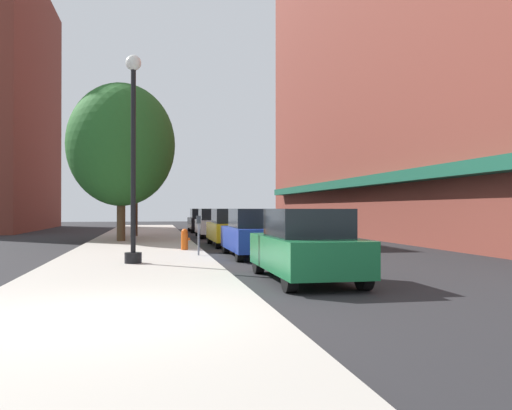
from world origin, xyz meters
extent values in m
plane|color=#232326|center=(4.00, 18.00, 0.00)|extent=(90.00, 90.00, 0.00)
cube|color=#A8A399|center=(0.00, 19.00, 0.06)|extent=(4.80, 50.00, 0.12)
cube|color=brown|center=(15.00, 22.00, 11.23)|extent=(6.00, 40.00, 22.46)
cube|color=#144C38|center=(11.65, 22.00, 3.10)|extent=(0.90, 34.00, 0.50)
cube|color=brown|center=(-11.00, 37.00, 9.70)|extent=(6.00, 18.00, 19.41)
cylinder|color=black|center=(0.02, 7.70, 0.27)|extent=(0.48, 0.48, 0.30)
cylinder|color=black|center=(0.02, 7.70, 3.02)|extent=(0.14, 0.14, 5.20)
sphere|color=silver|center=(0.02, 7.70, 5.80)|extent=(0.44, 0.44, 0.44)
cylinder|color=#E05614|center=(1.73, 12.42, 0.43)|extent=(0.26, 0.26, 0.62)
sphere|color=#E05614|center=(1.73, 12.42, 0.79)|extent=(0.24, 0.24, 0.24)
cylinder|color=#E05614|center=(1.87, 12.42, 0.52)|extent=(0.12, 0.10, 0.10)
cylinder|color=slate|center=(2.05, 9.95, 0.65)|extent=(0.06, 0.06, 1.05)
cube|color=#33383D|center=(2.05, 9.95, 1.30)|extent=(0.14, 0.09, 0.26)
cylinder|color=#422D1E|center=(-0.48, 23.37, 1.71)|extent=(0.40, 0.40, 3.17)
ellipsoid|color=#235B23|center=(-0.48, 23.37, 4.82)|extent=(4.09, 4.09, 4.70)
cylinder|color=#4C3823|center=(-0.93, 18.56, 1.46)|extent=(0.40, 0.40, 2.69)
ellipsoid|color=#235B23|center=(-0.93, 18.56, 4.72)|extent=(5.10, 5.10, 5.86)
cylinder|color=black|center=(3.22, 5.60, 0.32)|extent=(0.22, 0.64, 0.64)
cylinder|color=black|center=(4.78, 5.60, 0.32)|extent=(0.22, 0.64, 0.64)
cylinder|color=black|center=(3.22, 2.40, 0.32)|extent=(0.22, 0.64, 0.64)
cylinder|color=black|center=(4.78, 2.40, 0.32)|extent=(0.22, 0.64, 0.64)
cube|color=#196638|center=(4.00, 4.00, 0.64)|extent=(1.80, 4.30, 0.76)
cube|color=black|center=(4.00, 3.85, 1.34)|extent=(1.56, 2.20, 0.64)
cylinder|color=black|center=(3.22, 11.87, 0.32)|extent=(0.22, 0.64, 0.64)
cylinder|color=black|center=(4.78, 11.87, 0.32)|extent=(0.22, 0.64, 0.64)
cylinder|color=black|center=(3.22, 8.67, 0.32)|extent=(0.22, 0.64, 0.64)
cylinder|color=black|center=(4.78, 8.67, 0.32)|extent=(0.22, 0.64, 0.64)
cube|color=#1E389E|center=(4.00, 10.27, 0.64)|extent=(1.80, 4.30, 0.76)
cube|color=black|center=(4.00, 10.12, 1.34)|extent=(1.56, 2.20, 0.64)
cylinder|color=black|center=(3.22, 17.61, 0.32)|extent=(0.22, 0.64, 0.64)
cylinder|color=black|center=(4.78, 17.61, 0.32)|extent=(0.22, 0.64, 0.64)
cylinder|color=black|center=(3.22, 14.41, 0.32)|extent=(0.22, 0.64, 0.64)
cylinder|color=black|center=(4.78, 14.41, 0.32)|extent=(0.22, 0.64, 0.64)
cube|color=gold|center=(4.00, 16.01, 0.64)|extent=(1.80, 4.30, 0.76)
cube|color=black|center=(4.00, 15.86, 1.34)|extent=(1.56, 2.20, 0.64)
cylinder|color=black|center=(3.22, 24.84, 0.32)|extent=(0.22, 0.64, 0.64)
cylinder|color=black|center=(4.78, 24.84, 0.32)|extent=(0.22, 0.64, 0.64)
cylinder|color=black|center=(3.22, 21.64, 0.32)|extent=(0.22, 0.64, 0.64)
cylinder|color=black|center=(4.78, 21.64, 0.32)|extent=(0.22, 0.64, 0.64)
cube|color=silver|center=(4.00, 23.24, 0.64)|extent=(1.80, 4.30, 0.76)
cube|color=black|center=(4.00, 23.09, 1.34)|extent=(1.56, 2.20, 0.64)
cylinder|color=black|center=(3.22, 32.16, 0.32)|extent=(0.22, 0.64, 0.64)
cylinder|color=black|center=(4.78, 32.16, 0.32)|extent=(0.22, 0.64, 0.64)
cylinder|color=black|center=(3.22, 28.96, 0.32)|extent=(0.22, 0.64, 0.64)
cylinder|color=black|center=(4.78, 28.96, 0.32)|extent=(0.22, 0.64, 0.64)
cube|color=black|center=(4.00, 30.56, 0.64)|extent=(1.80, 4.30, 0.76)
cube|color=black|center=(4.00, 30.41, 1.34)|extent=(1.56, 2.20, 0.64)
camera|label=1|loc=(0.56, -7.98, 1.66)|focal=37.99mm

